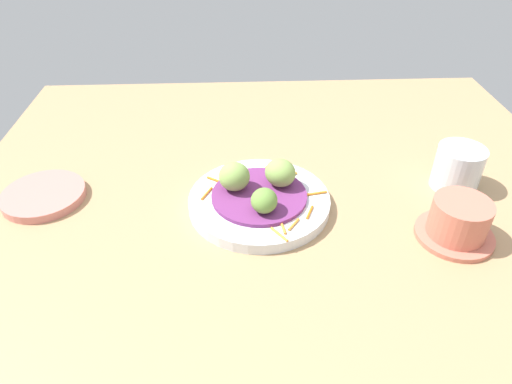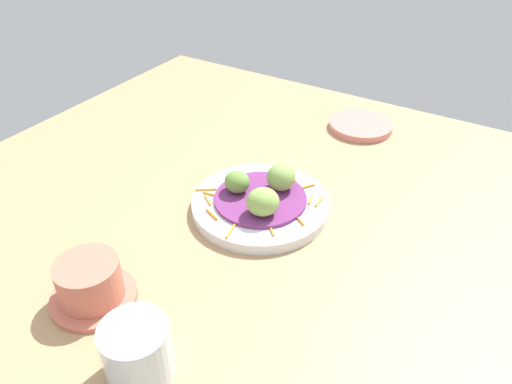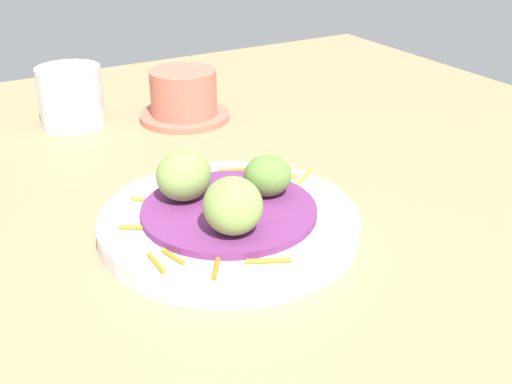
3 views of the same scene
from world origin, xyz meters
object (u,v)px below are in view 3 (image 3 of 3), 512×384
guac_scoop_left (268,175)px  guac_scoop_right (233,206)px  water_glass (71,97)px  guac_scoop_center (184,176)px  terracotta_bowl (184,97)px  main_plate (229,223)px

guac_scoop_left → guac_scoop_right: bearing=36.8°
water_glass → guac_scoop_center: bearing=93.0°
guac_scoop_center → terracotta_bowl: (-11.51, -25.71, -1.85)cm
guac_scoop_right → water_glass: bearing=-86.2°
main_plate → guac_scoop_center: guac_scoop_center is taller
terracotta_bowl → water_glass: bearing=-21.2°
main_plate → guac_scoop_left: guac_scoop_left is taller
guac_scoop_left → guac_scoop_center: guac_scoop_center is taller
guac_scoop_left → water_glass: 34.81cm
guac_scoop_center → guac_scoop_right: 7.47cm
main_plate → guac_scoop_center: bearing=-53.2°
guac_scoop_center → water_glass: water_glass is taller
guac_scoop_right → water_glass: size_ratio=0.63×
main_plate → guac_scoop_right: bearing=66.8°
guac_scoop_left → water_glass: water_glass is taller
guac_scoop_center → water_glass: size_ratio=0.66×
terracotta_bowl → main_plate: bearing=73.0°
guac_scoop_left → main_plate: bearing=6.8°
main_plate → guac_scoop_left: 5.54cm
guac_scoop_right → guac_scoop_center: bearing=-83.2°
main_plate → guac_scoop_right: guac_scoop_right is taller
guac_scoop_center → main_plate: bearing=126.8°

